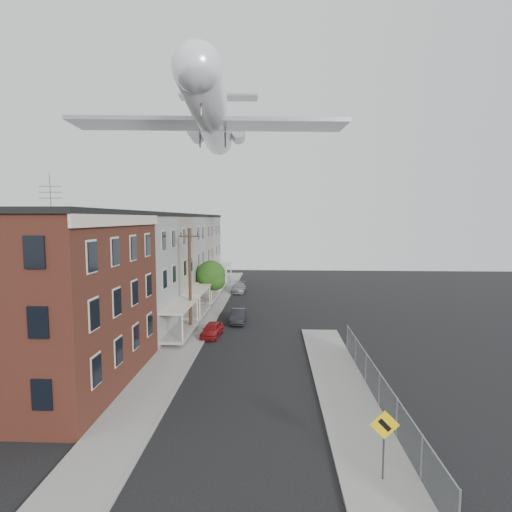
{
  "coord_description": "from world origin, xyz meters",
  "views": [
    {
      "loc": [
        1.5,
        -15.22,
        9.81
      ],
      "look_at": [
        0.53,
        6.51,
        7.75
      ],
      "focal_mm": 28.0,
      "sensor_mm": 36.0,
      "label": 1
    }
  ],
  "objects": [
    {
      "name": "chainlink_fence",
      "position": [
        7.0,
        5.0,
        1.0
      ],
      "size": [
        0.06,
        18.06,
        1.9
      ],
      "color": "gray",
      "rests_on": "ground"
    },
    {
      "name": "car_near",
      "position": [
        -3.6,
        16.98,
        0.59
      ],
      "size": [
        1.76,
        3.6,
        1.18
      ],
      "primitive_type": "imported",
      "rotation": [
        0.0,
        0.0,
        -0.11
      ],
      "color": "maroon",
      "rests_on": "ground"
    },
    {
      "name": "street_tree",
      "position": [
        -5.27,
        27.92,
        3.45
      ],
      "size": [
        3.22,
        3.2,
        5.2
      ],
      "color": "black",
      "rests_on": "ground"
    },
    {
      "name": "airplane",
      "position": [
        -4.32,
        22.96,
        19.19
      ],
      "size": [
        24.31,
        27.75,
        8.02
      ],
      "color": "white",
      "rests_on": "ground"
    },
    {
      "name": "curb_right",
      "position": [
        4.05,
        6.0,
        0.07
      ],
      "size": [
        0.15,
        26.0,
        0.14
      ],
      "primitive_type": "cube",
      "color": "gray",
      "rests_on": "ground"
    },
    {
      "name": "row_house_e",
      "position": [
        -11.96,
        44.5,
        5.13
      ],
      "size": [
        11.98,
        7.0,
        10.3
      ],
      "color": "gray",
      "rests_on": "ground"
    },
    {
      "name": "row_house_d",
      "position": [
        -11.96,
        37.5,
        5.13
      ],
      "size": [
        11.98,
        7.0,
        10.3
      ],
      "color": "gray",
      "rests_on": "ground"
    },
    {
      "name": "row_house_a",
      "position": [
        -11.96,
        16.5,
        5.13
      ],
      "size": [
        11.98,
        7.0,
        10.3
      ],
      "color": "gray",
      "rests_on": "ground"
    },
    {
      "name": "warning_sign",
      "position": [
        5.6,
        -1.03,
        1.88
      ],
      "size": [
        1.1,
        0.11,
        2.8
      ],
      "color": "#515156",
      "rests_on": "ground"
    },
    {
      "name": "car_mid",
      "position": [
        -1.8,
        21.48,
        0.63
      ],
      "size": [
        1.35,
        3.85,
        1.27
      ],
      "primitive_type": "imported",
      "rotation": [
        0.0,
        0.0,
        -0.0
      ],
      "color": "black",
      "rests_on": "ground"
    },
    {
      "name": "curb_left",
      "position": [
        -4.05,
        24.0,
        0.07
      ],
      "size": [
        0.15,
        62.0,
        0.14
      ],
      "primitive_type": "cube",
      "color": "gray",
      "rests_on": "ground"
    },
    {
      "name": "ground",
      "position": [
        0.0,
        0.0,
        0.0
      ],
      "size": [
        120.0,
        120.0,
        0.0
      ],
      "primitive_type": "plane",
      "color": "black",
      "rests_on": "ground"
    },
    {
      "name": "sidewalk_right",
      "position": [
        5.5,
        6.0,
        0.06
      ],
      "size": [
        3.0,
        26.0,
        0.12
      ],
      "primitive_type": "cube",
      "color": "gray",
      "rests_on": "ground"
    },
    {
      "name": "utility_pole",
      "position": [
        -5.6,
        18.0,
        4.67
      ],
      "size": [
        1.8,
        0.26,
        9.0
      ],
      "color": "black",
      "rests_on": "ground"
    },
    {
      "name": "car_far",
      "position": [
        -3.17,
        36.97,
        0.62
      ],
      "size": [
        1.83,
        4.33,
        1.25
      ],
      "primitive_type": "imported",
      "rotation": [
        0.0,
        0.0,
        -0.02
      ],
      "color": "gray",
      "rests_on": "ground"
    },
    {
      "name": "corner_building",
      "position": [
        -12.0,
        7.0,
        5.16
      ],
      "size": [
        10.31,
        12.3,
        12.15
      ],
      "color": "#3C1813",
      "rests_on": "ground"
    },
    {
      "name": "row_house_c",
      "position": [
        -11.96,
        30.5,
        5.13
      ],
      "size": [
        11.98,
        7.0,
        10.3
      ],
      "color": "gray",
      "rests_on": "ground"
    },
    {
      "name": "sidewalk_left",
      "position": [
        -5.5,
        24.0,
        0.06
      ],
      "size": [
        3.0,
        62.0,
        0.12
      ],
      "primitive_type": "cube",
      "color": "gray",
      "rests_on": "ground"
    },
    {
      "name": "row_house_b",
      "position": [
        -11.96,
        23.5,
        5.13
      ],
      "size": [
        11.98,
        7.0,
        10.3
      ],
      "color": "gray",
      "rests_on": "ground"
    }
  ]
}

